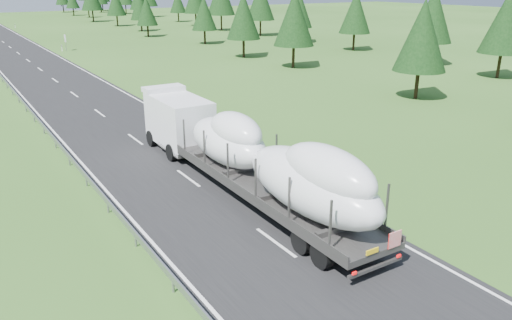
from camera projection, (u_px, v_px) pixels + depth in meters
road_surface at (2, 42)px, 94.19m from camera, size 10.00×400.00×0.02m
marker_posts at (2, 19)px, 140.94m from camera, size 0.13×350.08×1.00m
highway_sign at (65, 40)px, 81.35m from camera, size 0.08×0.90×2.60m
tree_line_right at (187, 1)px, 113.98m from camera, size 26.80×272.12×12.58m
boat_truck at (246, 151)px, 26.26m from camera, size 3.20×21.50×4.49m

